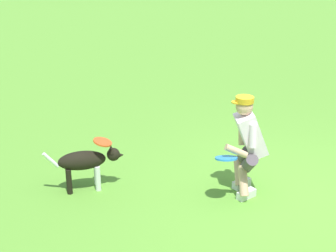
% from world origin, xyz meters
% --- Properties ---
extents(ground_plane, '(60.00, 60.00, 0.00)m').
position_xyz_m(ground_plane, '(0.00, 0.00, 0.00)').
color(ground_plane, '#5A9932').
extents(person, '(0.71, 0.62, 1.29)m').
position_xyz_m(person, '(0.31, -0.72, 0.70)').
color(person, silver).
rests_on(person, ground_plane).
extents(dog, '(0.96, 0.50, 0.58)m').
position_xyz_m(dog, '(1.84, -2.06, 0.39)').
color(dog, black).
rests_on(dog, ground_plane).
extents(frisbee_flying, '(0.26, 0.27, 0.11)m').
position_xyz_m(frisbee_flying, '(1.66, -1.92, 0.66)').
color(frisbee_flying, '#E35320').
extents(frisbee_held, '(0.29, 0.29, 0.10)m').
position_xyz_m(frisbee_held, '(0.70, -0.70, 0.61)').
color(frisbee_held, '#2B83DB').
rests_on(frisbee_held, person).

